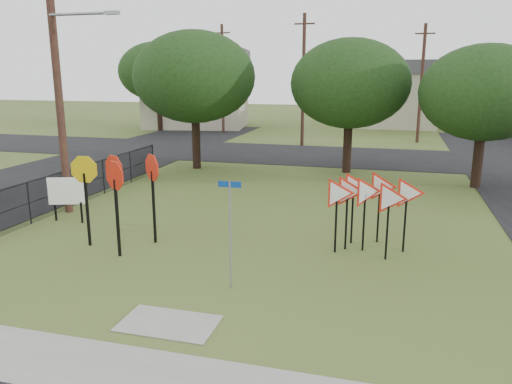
% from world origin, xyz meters
% --- Properties ---
extents(ground, '(140.00, 140.00, 0.00)m').
position_xyz_m(ground, '(0.00, 0.00, 0.00)').
color(ground, '#3F5520').
extents(sidewalk, '(30.00, 1.60, 0.02)m').
position_xyz_m(sidewalk, '(0.00, -4.20, 0.01)').
color(sidewalk, gray).
rests_on(sidewalk, ground).
extents(street_left, '(8.00, 50.00, 0.02)m').
position_xyz_m(street_left, '(-12.00, 10.00, 0.01)').
color(street_left, black).
rests_on(street_left, ground).
extents(street_far, '(60.00, 8.00, 0.02)m').
position_xyz_m(street_far, '(0.00, 20.00, 0.01)').
color(street_far, black).
rests_on(street_far, ground).
extents(curb_pad, '(2.00, 1.20, 0.02)m').
position_xyz_m(curb_pad, '(0.00, -2.40, 0.01)').
color(curb_pad, gray).
rests_on(curb_pad, ground).
extents(street_name_sign, '(0.55, 0.05, 2.64)m').
position_xyz_m(street_name_sign, '(0.68, -0.33, 1.54)').
color(street_name_sign, gray).
rests_on(street_name_sign, ground).
extents(stop_sign_cluster, '(2.55, 1.81, 2.76)m').
position_xyz_m(stop_sign_cluster, '(-3.40, 1.56, 2.02)').
color(stop_sign_cluster, black).
rests_on(stop_sign_cluster, ground).
extents(yield_sign_cluster, '(2.89, 1.52, 2.26)m').
position_xyz_m(yield_sign_cluster, '(3.67, 3.27, 1.67)').
color(yield_sign_cluster, black).
rests_on(yield_sign_cluster, ground).
extents(info_board, '(1.20, 0.46, 1.58)m').
position_xyz_m(info_board, '(-6.51, 3.39, 1.05)').
color(info_board, black).
rests_on(info_board, ground).
extents(utility_pole_main, '(3.55, 0.33, 10.00)m').
position_xyz_m(utility_pole_main, '(-7.24, 4.50, 5.21)').
color(utility_pole_main, '#462A20').
rests_on(utility_pole_main, ground).
extents(far_pole_a, '(1.40, 0.24, 9.00)m').
position_xyz_m(far_pole_a, '(-2.00, 24.00, 4.60)').
color(far_pole_a, '#462A20').
rests_on(far_pole_a, ground).
extents(far_pole_b, '(1.40, 0.24, 8.50)m').
position_xyz_m(far_pole_b, '(6.00, 28.00, 4.35)').
color(far_pole_b, '#462A20').
rests_on(far_pole_b, ground).
extents(far_pole_c, '(1.40, 0.24, 9.00)m').
position_xyz_m(far_pole_c, '(-10.00, 30.00, 4.60)').
color(far_pole_c, '#462A20').
rests_on(far_pole_c, ground).
extents(fence_run, '(0.05, 11.55, 1.50)m').
position_xyz_m(fence_run, '(-7.60, 6.25, 0.78)').
color(fence_run, black).
rests_on(fence_run, ground).
extents(house_left, '(10.58, 8.88, 7.20)m').
position_xyz_m(house_left, '(-14.00, 34.00, 3.65)').
color(house_left, '#B8B194').
rests_on(house_left, ground).
extents(house_mid, '(8.40, 8.40, 6.20)m').
position_xyz_m(house_mid, '(4.00, 40.00, 3.15)').
color(house_mid, '#B8B194').
rests_on(house_mid, ground).
extents(tree_near_left, '(6.40, 6.40, 7.27)m').
position_xyz_m(tree_near_left, '(-6.00, 14.00, 4.86)').
color(tree_near_left, black).
rests_on(tree_near_left, ground).
extents(tree_near_mid, '(6.00, 6.00, 6.80)m').
position_xyz_m(tree_near_mid, '(2.00, 15.00, 4.54)').
color(tree_near_mid, black).
rests_on(tree_near_mid, ground).
extents(tree_near_right, '(5.60, 5.60, 6.33)m').
position_xyz_m(tree_near_right, '(8.00, 13.00, 4.22)').
color(tree_near_right, black).
rests_on(tree_near_right, ground).
extents(tree_far_left, '(6.80, 6.80, 7.73)m').
position_xyz_m(tree_far_left, '(-16.00, 30.00, 5.17)').
color(tree_far_left, black).
rests_on(tree_far_left, ground).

